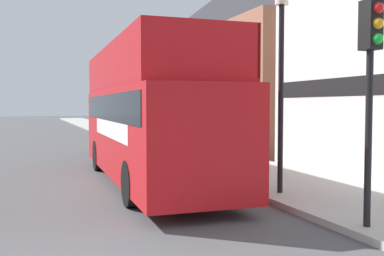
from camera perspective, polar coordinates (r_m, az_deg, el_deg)
The scene contains 8 objects.
ground_plane at distance 25.90m, azimuth -19.99°, elevation -2.28°, with size 144.00×144.00×0.00m, color #4C4C4F.
sidewalk at distance 23.93m, azimuth -3.36°, elevation -2.35°, with size 3.54×108.00×0.14m.
brick_terrace_rear at distance 27.83m, azimuth 4.71°, elevation 7.98°, with size 6.00×19.13×9.45m.
tour_bus at distance 13.11m, azimuth -5.57°, elevation 0.69°, with size 2.71×9.92×3.90m.
parked_car_ahead_of_bus at distance 20.31m, azimuth -8.75°, elevation -1.48°, with size 1.90×4.36×1.56m.
traffic_signal at distance 8.34m, azimuth 21.78°, elevation 7.82°, with size 0.28×0.42×3.91m.
lamp_post_nearest at distance 11.09m, azimuth 11.28°, elevation 10.15°, with size 0.35×0.35×5.17m.
lamp_post_second at distance 18.54m, azimuth -2.20°, elevation 6.95°, with size 0.35×0.35×5.01m.
Camera 1 is at (-0.10, -4.80, 2.26)m, focal length 42.00 mm.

